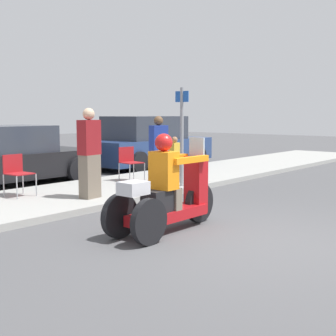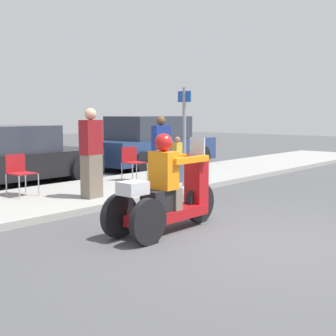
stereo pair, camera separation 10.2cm
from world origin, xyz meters
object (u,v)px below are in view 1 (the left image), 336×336
at_px(spectator_by_tree, 159,153).
at_px(spectator_far_back, 175,161).
at_px(folding_chair_set_back, 129,160).
at_px(motorcycle_trike, 168,196).
at_px(parked_car_lot_right, 148,143).
at_px(street_sign, 182,133).
at_px(spectator_end_of_line, 89,155).
at_px(parked_car_lot_center, 2,157).
at_px(folding_chair_curbside, 17,171).

bearing_deg(spectator_by_tree, spectator_far_back, 7.83).
xyz_separation_m(spectator_far_back, folding_chair_set_back, (-0.48, 1.03, -0.02)).
relative_size(motorcycle_trike, parked_car_lot_right, 0.47).
bearing_deg(street_sign, spectator_by_tree, 136.13).
relative_size(spectator_end_of_line, spectator_far_back, 1.59).
distance_m(motorcycle_trike, parked_car_lot_center, 6.04).
relative_size(spectator_by_tree, folding_chair_set_back, 1.92).
height_order(spectator_far_back, parked_car_lot_center, parked_car_lot_center).
distance_m(parked_car_lot_right, street_sign, 5.03).
bearing_deg(folding_chair_curbside, parked_car_lot_right, 19.29).
bearing_deg(spectator_far_back, spectator_by_tree, -172.17).
relative_size(spectator_end_of_line, folding_chair_curbside, 2.11).
distance_m(spectator_far_back, folding_chair_curbside, 3.63).
bearing_deg(motorcycle_trike, spectator_by_tree, 43.39).
height_order(motorcycle_trike, spectator_end_of_line, spectator_end_of_line).
relative_size(motorcycle_trike, folding_chair_curbside, 2.61).
bearing_deg(parked_car_lot_right, folding_chair_set_back, -143.95).
bearing_deg(spectator_by_tree, street_sign, -43.87).
bearing_deg(motorcycle_trike, spectator_far_back, 37.89).
height_order(folding_chair_curbside, street_sign, street_sign).
height_order(spectator_end_of_line, street_sign, street_sign).
bearing_deg(parked_car_lot_center, spectator_far_back, -54.65).
bearing_deg(parked_car_lot_center, folding_chair_curbside, -114.14).
xyz_separation_m(spectator_by_tree, folding_chair_curbside, (-2.72, 1.35, -0.25)).
xyz_separation_m(folding_chair_set_back, folding_chair_curbside, (-2.93, 0.23, 0.00)).
bearing_deg(folding_chair_set_back, motorcycle_trike, -128.04).
bearing_deg(folding_chair_curbside, motorcycle_trike, -88.19).
height_order(folding_chair_set_back, parked_car_lot_center, parked_car_lot_center).
xyz_separation_m(folding_chair_curbside, parked_car_lot_right, (6.24, 2.18, 0.15)).
bearing_deg(street_sign, spectator_end_of_line, 169.59).
xyz_separation_m(folding_chair_set_back, street_sign, (0.17, -1.49, 0.69)).
distance_m(motorcycle_trike, street_sign, 3.73).
bearing_deg(folding_chair_curbside, folding_chair_set_back, -4.42).
bearing_deg(parked_car_lot_right, spectator_by_tree, -134.82).
bearing_deg(spectator_far_back, folding_chair_set_back, 114.73).
bearing_deg(street_sign, folding_chair_curbside, 151.05).
distance_m(motorcycle_trike, spectator_far_back, 4.16).
relative_size(spectator_far_back, folding_chair_set_back, 1.33).
bearing_deg(folding_chair_set_back, folding_chair_curbside, 175.58).
xyz_separation_m(folding_chair_curbside, parked_car_lot_center, (0.97, 2.17, 0.06)).
distance_m(motorcycle_trike, folding_chair_set_back, 4.55).
bearing_deg(street_sign, motorcycle_trike, -144.82).
bearing_deg(folding_chair_curbside, spectator_end_of_line, -58.74).
bearing_deg(spectator_far_back, street_sign, -123.72).
bearing_deg(parked_car_lot_center, folding_chair_set_back, -50.76).
bearing_deg(parked_car_lot_right, folding_chair_curbside, -160.71).
xyz_separation_m(spectator_far_back, parked_car_lot_right, (2.83, 3.44, 0.13)).
xyz_separation_m(spectator_end_of_line, parked_car_lot_center, (0.19, 3.46, -0.27)).
bearing_deg(parked_car_lot_right, parked_car_lot_center, -179.83).
xyz_separation_m(spectator_end_of_line, parked_car_lot_right, (5.45, 3.47, -0.18)).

